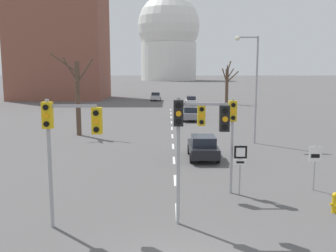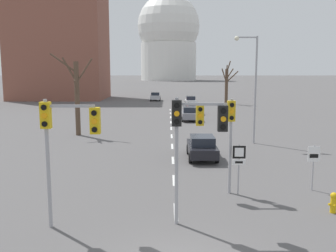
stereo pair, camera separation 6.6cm
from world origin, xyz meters
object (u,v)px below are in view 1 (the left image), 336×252
Objects in this scene: traffic_signal_near_left at (65,131)px; sedan_near_right at (193,108)px; sedan_far_right at (202,147)px; traffic_signal_near_right at (221,122)px; fire_hydrant at (334,202)px; sedan_far_left at (155,96)px; speed_limit_sign at (314,160)px; traffic_signal_centre_tall at (194,129)px; street_lamp_right at (252,79)px; sedan_mid_centre at (190,114)px; route_sign_post at (240,161)px; sedan_near_left at (190,101)px.

traffic_signal_near_left reaches higher than sedan_near_right.
traffic_signal_near_right is at bearing -88.68° from sedan_far_right.
fire_hydrant is 35.47m from sedan_near_right.
traffic_signal_near_right is 54.92m from sedan_far_left.
traffic_signal_centre_tall is at bearing -146.75° from speed_limit_sign.
street_lamp_right reaches higher than sedan_mid_centre.
sedan_far_left is at bearing 88.67° from traffic_signal_near_left.
fire_hydrant is at bearing -80.81° from sedan_far_left.
speed_limit_sign reaches higher than sedan_far_right.
fire_hydrant is at bearing -84.43° from sedan_near_right.
fire_hydrant is 28.83m from sedan_mid_centre.
traffic_signal_near_left is 1.21× the size of sedan_near_right.
route_sign_post is 4.34m from fire_hydrant.
street_lamp_right reaches higher than sedan_far_right.
speed_limit_sign is 0.27× the size of street_lamp_right.
fire_hydrant is 10.65m from sedan_far_right.
traffic_signal_near_right is at bearing -90.28° from sedan_mid_centre.
sedan_far_right reaches higher than fire_hydrant.
sedan_mid_centre is at bearing 100.02° from speed_limit_sign.
sedan_far_left is at bearing 104.88° from sedan_near_right.
route_sign_post is at bearing 27.34° from traffic_signal_near_left.
sedan_far_left reaches higher than sedan_near_left.
traffic_signal_near_right is 1.13× the size of sedan_mid_centre.
traffic_signal_near_left is at bearing -101.05° from sedan_near_right.
traffic_signal_near_left is at bearing -152.66° from route_sign_post.
sedan_near_left is 37.82m from sedan_far_right.
sedan_far_right is at bearing 115.42° from fire_hydrant.
fire_hydrant is 0.23× the size of sedan_far_left.
traffic_signal_centre_tall reaches higher than sedan_mid_centre.
traffic_signal_near_left is 2.00× the size of route_sign_post.
traffic_signal_near_right is 1.14× the size of sedan_near_right.
sedan_far_right is at bearing -84.37° from sedan_far_left.
street_lamp_right reaches higher than traffic_signal_centre_tall.
route_sign_post is at bearing 147.24° from fire_hydrant.
sedan_far_left is (-9.25, 57.17, 0.36)m from fire_hydrant.
traffic_signal_near_right is at bearing -84.93° from sedan_far_left.
route_sign_post is at bearing -169.90° from speed_limit_sign.
traffic_signal_centre_tall is at bearing -93.88° from sedan_near_right.
speed_limit_sign is at bearing -79.98° from sedan_mid_centre.
speed_limit_sign is 0.56× the size of sedan_mid_centre.
traffic_signal_centre_tall reaches higher than sedan_near_left.
speed_limit_sign is 32.59m from sedan_near_right.
sedan_near_right is at bearing 98.96° from street_lamp_right.
street_lamp_right is 21.14m from sedan_near_right.
traffic_signal_near_left reaches higher than route_sign_post.
route_sign_post is at bearing -84.03° from sedan_far_left.
sedan_near_right is 22.63m from sedan_far_left.
traffic_signal_near_left is 2.14× the size of speed_limit_sign.
traffic_signal_near_right is 5.87m from fire_hydrant.
sedan_far_left is at bearing 102.05° from street_lamp_right.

